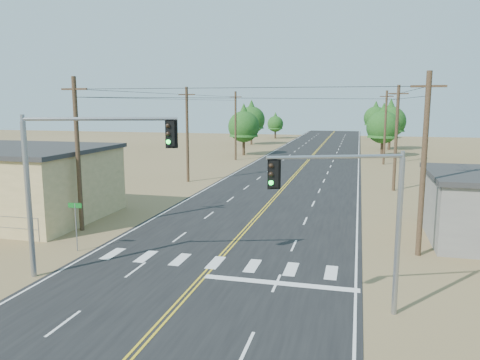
% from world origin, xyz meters
% --- Properties ---
extents(ground, '(220.00, 220.00, 0.00)m').
position_xyz_m(ground, '(0.00, 0.00, 0.00)').
color(ground, olive).
rests_on(ground, ground).
extents(road, '(15.00, 200.00, 0.02)m').
position_xyz_m(road, '(0.00, 30.00, 0.01)').
color(road, black).
rests_on(road, ground).
extents(utility_pole_left_near, '(1.80, 0.30, 10.00)m').
position_xyz_m(utility_pole_left_near, '(-10.50, 12.00, 5.12)').
color(utility_pole_left_near, '#4C3826').
rests_on(utility_pole_left_near, ground).
extents(utility_pole_left_mid, '(1.80, 0.30, 10.00)m').
position_xyz_m(utility_pole_left_mid, '(-10.50, 32.00, 5.12)').
color(utility_pole_left_mid, '#4C3826').
rests_on(utility_pole_left_mid, ground).
extents(utility_pole_left_far, '(1.80, 0.30, 10.00)m').
position_xyz_m(utility_pole_left_far, '(-10.50, 52.00, 5.12)').
color(utility_pole_left_far, '#4C3826').
rests_on(utility_pole_left_far, ground).
extents(utility_pole_right_near, '(1.80, 0.30, 10.00)m').
position_xyz_m(utility_pole_right_near, '(10.50, 12.00, 5.12)').
color(utility_pole_right_near, '#4C3826').
rests_on(utility_pole_right_near, ground).
extents(utility_pole_right_mid, '(1.80, 0.30, 10.00)m').
position_xyz_m(utility_pole_right_mid, '(10.50, 32.00, 5.12)').
color(utility_pole_right_mid, '#4C3826').
rests_on(utility_pole_right_mid, ground).
extents(utility_pole_right_far, '(1.80, 0.30, 10.00)m').
position_xyz_m(utility_pole_right_far, '(10.50, 52.00, 5.12)').
color(utility_pole_right_far, '#4C3826').
rests_on(utility_pole_right_far, ground).
extents(signal_mast_left, '(6.91, 2.40, 7.82)m').
position_xyz_m(signal_mast_left, '(-5.99, 4.64, 5.34)').
color(signal_mast_left, gray).
rests_on(signal_mast_left, ground).
extents(signal_mast_right, '(4.99, 2.23, 6.54)m').
position_xyz_m(signal_mast_right, '(7.28, 3.42, 4.42)').
color(signal_mast_right, gray).
rests_on(signal_mast_right, ground).
extents(street_sign, '(0.83, 0.07, 2.80)m').
position_xyz_m(street_sign, '(-8.23, 8.00, 1.87)').
color(street_sign, gray).
rests_on(street_sign, ground).
extents(tree_left_near, '(5.00, 5.00, 8.34)m').
position_xyz_m(tree_left_near, '(-10.89, 58.62, 5.10)').
color(tree_left_near, '#3F2D1E').
rests_on(tree_left_near, ground).
extents(tree_left_mid, '(5.43, 5.43, 9.04)m').
position_xyz_m(tree_left_mid, '(-14.00, 77.81, 5.53)').
color(tree_left_mid, '#3F2D1E').
rests_on(tree_left_mid, ground).
extents(tree_left_far, '(3.75, 3.75, 6.26)m').
position_xyz_m(tree_left_far, '(-12.19, 95.36, 3.82)').
color(tree_left_far, '#3F2D1E').
rests_on(tree_left_far, ground).
extents(tree_right_near, '(5.05, 5.05, 8.42)m').
position_xyz_m(tree_right_near, '(10.66, 61.34, 5.15)').
color(tree_right_near, '#3F2D1E').
rests_on(tree_right_near, ground).
extents(tree_right_mid, '(5.49, 5.49, 9.16)m').
position_xyz_m(tree_right_mid, '(12.43, 73.46, 5.60)').
color(tree_right_mid, '#3F2D1E').
rests_on(tree_right_mid, ground).
extents(tree_right_far, '(5.34, 5.34, 8.90)m').
position_xyz_m(tree_right_far, '(10.70, 99.69, 5.44)').
color(tree_right_far, '#3F2D1E').
rests_on(tree_right_far, ground).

